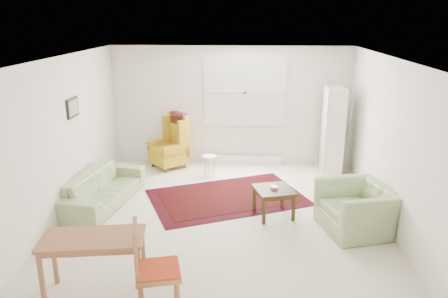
# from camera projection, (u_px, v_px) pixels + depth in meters

# --- Properties ---
(room) EXTENTS (5.04, 5.54, 2.51)m
(room) POSITION_uv_depth(u_px,v_px,m) (225.00, 138.00, 6.79)
(room) COLOR beige
(room) RESTS_ON ground
(rug) EXTENTS (3.07, 2.58, 0.03)m
(rug) POSITION_uv_depth(u_px,v_px,m) (227.00, 197.00, 7.71)
(rug) COLOR black
(rug) RESTS_ON ground
(sofa) EXTENTS (1.05, 2.02, 0.77)m
(sofa) POSITION_uv_depth(u_px,v_px,m) (102.00, 182.00, 7.37)
(sofa) COLOR #8CA36D
(sofa) RESTS_ON ground
(armchair) EXTENTS (1.19, 1.28, 0.83)m
(armchair) POSITION_uv_depth(u_px,v_px,m) (357.00, 204.00, 6.44)
(armchair) COLOR #8CA36D
(armchair) RESTS_ON ground
(wingback_chair) EXTENTS (0.96, 0.96, 1.14)m
(wingback_chair) POSITION_uv_depth(u_px,v_px,m) (168.00, 141.00, 9.11)
(wingback_chair) COLOR gold
(wingback_chair) RESTS_ON ground
(coffee_table) EXTENTS (0.72, 0.72, 0.47)m
(coffee_table) POSITION_uv_depth(u_px,v_px,m) (274.00, 202.00, 6.95)
(coffee_table) COLOR #3B2812
(coffee_table) RESTS_ON ground
(stool) EXTENTS (0.38, 0.38, 0.39)m
(stool) POSITION_uv_depth(u_px,v_px,m) (209.00, 165.00, 8.80)
(stool) COLOR white
(stool) RESTS_ON ground
(cabinet) EXTENTS (0.39, 0.71, 1.75)m
(cabinet) POSITION_uv_depth(u_px,v_px,m) (333.00, 131.00, 8.68)
(cabinet) COLOR white
(cabinet) RESTS_ON ground
(desk) EXTENTS (1.21, 0.73, 0.72)m
(desk) POSITION_uv_depth(u_px,v_px,m) (95.00, 265.00, 4.97)
(desk) COLOR #96603C
(desk) RESTS_ON ground
(desk_chair) EXTENTS (0.56, 0.56, 1.06)m
(desk_chair) POSITION_uv_depth(u_px,v_px,m) (158.00, 269.00, 4.59)
(desk_chair) COLOR #96603C
(desk_chair) RESTS_ON ground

